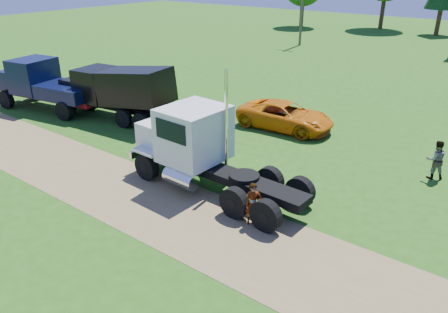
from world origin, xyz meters
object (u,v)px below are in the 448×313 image
Objects in this scene: orange_pickup at (285,116)px; spectator_a at (253,204)px; white_semi_tractor at (195,146)px; navy_truck at (43,84)px; black_dump_truck at (118,89)px.

orange_pickup is 3.40× the size of spectator_a.
spectator_a is (4.03, -9.29, 0.04)m from orange_pickup.
white_semi_tractor is 1.52× the size of orange_pickup.
navy_truck is at bearing 123.17° from spectator_a.
navy_truck is (-14.43, 2.01, -0.09)m from white_semi_tractor.
black_dump_truck is 1.45× the size of orange_pickup.
white_semi_tractor reaches higher than orange_pickup.
black_dump_truck is at bearing 161.15° from white_semi_tractor.
navy_truck reaches higher than spectator_a.
navy_truck is at bearing 109.59° from orange_pickup.
orange_pickup is at bearing 66.70° from spectator_a.
navy_truck is 18.44m from spectator_a.
black_dump_truck is 4.94× the size of spectator_a.
black_dump_truck is at bearing 112.80° from spectator_a.
white_semi_tractor is 8.14m from orange_pickup.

